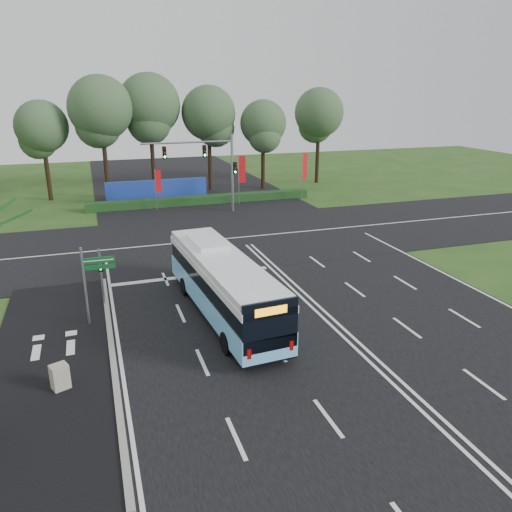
{
  "coord_description": "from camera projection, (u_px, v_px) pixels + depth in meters",
  "views": [
    {
      "loc": [
        -10.24,
        -22.95,
        10.81
      ],
      "look_at": [
        -1.91,
        2.0,
        1.96
      ],
      "focal_mm": 35.0,
      "sensor_mm": 36.0,
      "label": 1
    }
  ],
  "objects": [
    {
      "name": "blue_hoarding",
      "position": [
        157.0,
        191.0,
        49.87
      ],
      "size": [
        10.0,
        0.3,
        2.2
      ],
      "primitive_type": "cube",
      "color": "#1D3AA1",
      "rests_on": "ground"
    },
    {
      "name": "traffic_light_gantry",
      "position": [
        213.0,
        162.0,
        44.16
      ],
      "size": [
        8.41,
        0.28,
        7.0
      ],
      "color": "gray",
      "rests_on": "ground"
    },
    {
      "name": "banner_flag_mid",
      "position": [
        241.0,
        172.0,
        47.97
      ],
      "size": [
        0.71,
        0.15,
        4.83
      ],
      "rotation": [
        0.0,
        0.0,
        -0.14
      ],
      "color": "gray",
      "rests_on": "ground"
    },
    {
      "name": "banner_flag_right",
      "position": [
        304.0,
        169.0,
        49.62
      ],
      "size": [
        0.67,
        0.33,
        4.89
      ],
      "rotation": [
        0.0,
        0.0,
        0.41
      ],
      "color": "gray",
      "rests_on": "ground"
    },
    {
      "name": "eucalyptus_row",
      "position": [
        156.0,
        114.0,
        51.55
      ],
      "size": [
        42.44,
        7.95,
        12.46
      ],
      "color": "black",
      "rests_on": "ground"
    },
    {
      "name": "road_main",
      "position": [
        301.0,
        297.0,
        27.14
      ],
      "size": [
        20.0,
        120.0,
        0.04
      ],
      "primitive_type": "cube",
      "color": "black",
      "rests_on": "ground"
    },
    {
      "name": "banner_flag_left",
      "position": [
        158.0,
        183.0,
        45.73
      ],
      "size": [
        0.57,
        0.06,
        3.87
      ],
      "rotation": [
        0.0,
        0.0,
        0.0
      ],
      "color": "gray",
      "rests_on": "ground"
    },
    {
      "name": "bike_path",
      "position": [
        52.0,
        362.0,
        20.69
      ],
      "size": [
        5.0,
        18.0,
        0.06
      ],
      "primitive_type": "cube",
      "color": "black",
      "rests_on": "ground"
    },
    {
      "name": "ground",
      "position": [
        301.0,
        298.0,
        27.15
      ],
      "size": [
        120.0,
        120.0,
        0.0
      ],
      "primitive_type": "plane",
      "color": "#244918",
      "rests_on": "ground"
    },
    {
      "name": "pedestrian_signal",
      "position": [
        101.0,
        275.0,
        25.7
      ],
      "size": [
        0.26,
        0.4,
        3.07
      ],
      "rotation": [
        0.0,
        0.0,
        -0.09
      ],
      "color": "gray",
      "rests_on": "ground"
    },
    {
      "name": "street_sign",
      "position": [
        91.0,
        276.0,
        23.35
      ],
      "size": [
        1.52,
        0.14,
        3.9
      ],
      "rotation": [
        0.0,
        0.0,
        -0.03
      ],
      "color": "gray",
      "rests_on": "ground"
    },
    {
      "name": "hedge",
      "position": [
        202.0,
        200.0,
        49.05
      ],
      "size": [
        22.0,
        1.2,
        0.8
      ],
      "primitive_type": "cube",
      "color": "#153918",
      "rests_on": "ground"
    },
    {
      "name": "kerb_strip",
      "position": [
        112.0,
        352.0,
        21.4
      ],
      "size": [
        0.25,
        18.0,
        0.12
      ],
      "primitive_type": "cube",
      "color": "gray",
      "rests_on": "ground"
    },
    {
      "name": "utility_cabinet",
      "position": [
        60.0,
        377.0,
        18.72
      ],
      "size": [
        0.77,
        0.71,
        1.03
      ],
      "primitive_type": "cube",
      "rotation": [
        0.0,
        0.0,
        0.39
      ],
      "color": "#A99F88",
      "rests_on": "ground"
    },
    {
      "name": "road_cross",
      "position": [
        238.0,
        238.0,
        37.93
      ],
      "size": [
        120.0,
        14.0,
        0.05
      ],
      "primitive_type": "cube",
      "color": "black",
      "rests_on": "ground"
    },
    {
      "name": "city_bus",
      "position": [
        223.0,
        285.0,
        24.48
      ],
      "size": [
        3.21,
        11.69,
        3.31
      ],
      "rotation": [
        0.0,
        0.0,
        0.07
      ],
      "color": "#6AC5F5",
      "rests_on": "ground"
    }
  ]
}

